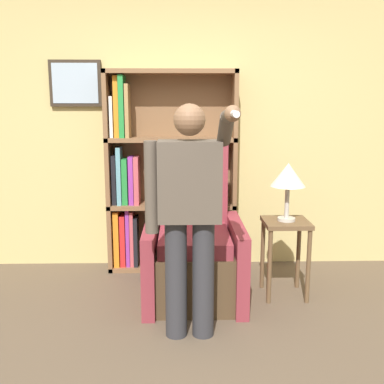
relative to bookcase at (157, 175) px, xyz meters
The scene contains 7 objects.
ground_plane 2.10m from the bookcase, 82.14° to the right, with size 14.00×14.00×0.00m, color brown.
wall_back 0.56m from the bookcase, 32.34° to the left, with size 8.00×0.11×2.80m.
bookcase is the anchor object (origin of this frame).
armchair 0.91m from the bookcase, 63.21° to the right, with size 0.80×0.89×1.26m.
person_standing 1.38m from the bookcase, 78.21° to the right, with size 0.56×0.78×1.60m.
side_table 1.36m from the bookcase, 32.05° to the right, with size 0.37×0.37×0.65m.
table_lamp 1.30m from the bookcase, 32.05° to the right, with size 0.28×0.28×0.48m.
Camera 1 is at (-0.03, -2.39, 1.60)m, focal length 42.00 mm.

